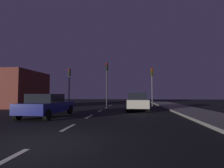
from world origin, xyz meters
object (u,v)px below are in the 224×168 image
at_px(traffic_signal_left, 69,80).
at_px(car_stopped_ahead, 137,102).
at_px(traffic_signal_right, 152,79).
at_px(traffic_signal_center, 107,76).
at_px(car_adjacent_lane, 47,105).

xyz_separation_m(traffic_signal_left, car_stopped_ahead, (8.22, -5.53, -2.48)).
height_order(traffic_signal_left, traffic_signal_right, traffic_signal_left).
distance_m(traffic_signal_center, car_stopped_ahead, 7.15).
bearing_deg(car_adjacent_lane, traffic_signal_left, 102.89).
height_order(traffic_signal_right, car_stopped_ahead, traffic_signal_right).
height_order(traffic_signal_center, car_adjacent_lane, traffic_signal_center).
bearing_deg(car_adjacent_lane, traffic_signal_center, 77.07).
xyz_separation_m(traffic_signal_center, car_adjacent_lane, (-2.37, -10.35, -2.94)).
xyz_separation_m(traffic_signal_center, traffic_signal_right, (5.42, -0.00, -0.49)).
bearing_deg(car_stopped_ahead, traffic_signal_right, 70.61).
bearing_deg(car_stopped_ahead, car_adjacent_lane, -140.58).
bearing_deg(car_stopped_ahead, traffic_signal_left, 146.04).
bearing_deg(car_stopped_ahead, traffic_signal_center, 122.13).
xyz_separation_m(traffic_signal_right, car_adjacent_lane, (-7.80, -10.34, -2.44)).
bearing_deg(traffic_signal_left, car_adjacent_lane, -77.11).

